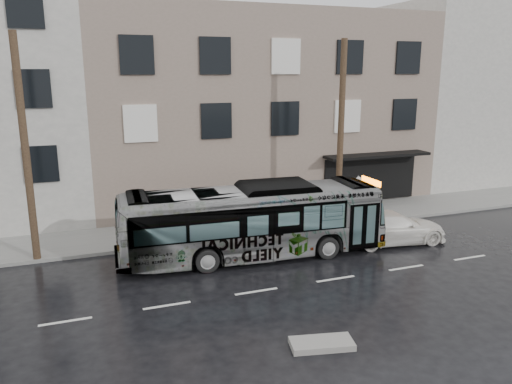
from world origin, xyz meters
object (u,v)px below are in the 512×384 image
at_px(utility_pole_front, 341,135).
at_px(utility_pole_rear, 25,150).
at_px(bus, 252,221).
at_px(white_sedan, 391,227).
at_px(sign_post, 357,199).

bearing_deg(utility_pole_front, utility_pole_rear, 180.00).
height_order(utility_pole_front, bus, utility_pole_front).
height_order(utility_pole_rear, bus, utility_pole_rear).
distance_m(utility_pole_front, bus, 6.76).
distance_m(utility_pole_rear, white_sedan, 15.89).
xyz_separation_m(utility_pole_rear, bus, (8.53, -2.49, -3.09)).
xyz_separation_m(utility_pole_front, sign_post, (1.10, 0.00, -3.30)).
height_order(bus, white_sedan, bus).
relative_size(utility_pole_front, sign_post, 3.75).
xyz_separation_m(utility_pole_rear, sign_post, (15.10, 0.00, -3.30)).
height_order(utility_pole_front, white_sedan, utility_pole_front).
xyz_separation_m(utility_pole_front, white_sedan, (1.10, -3.01, -3.92)).
relative_size(utility_pole_rear, bus, 0.80).
bearing_deg(bus, white_sedan, -91.12).
bearing_deg(sign_post, utility_pole_rear, 180.00).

